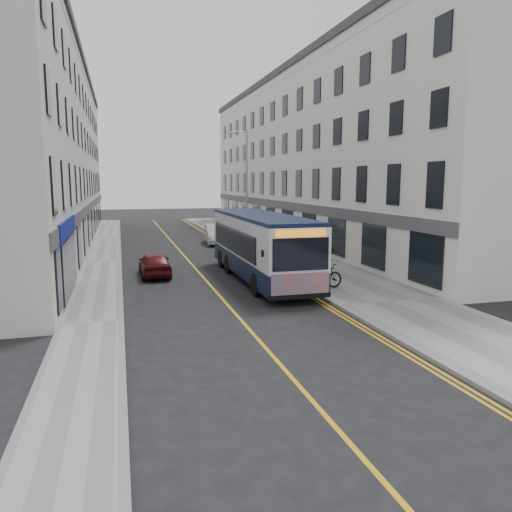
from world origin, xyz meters
TOP-DOWN VIEW (x-y plane):
  - ground at (0.00, 0.00)m, footprint 140.00×140.00m
  - pavement_east at (6.25, 12.00)m, footprint 4.50×64.00m
  - pavement_west at (-5.00, 12.00)m, footprint 2.00×64.00m
  - kerb_east at (4.00, 12.00)m, footprint 0.18×64.00m
  - kerb_west at (-4.00, 12.00)m, footprint 0.18×64.00m
  - road_centre_line at (0.00, 12.00)m, footprint 0.12×64.00m
  - road_dbl_yellow_inner at (3.55, 12.00)m, footprint 0.10×64.00m
  - road_dbl_yellow_outer at (3.75, 12.00)m, footprint 0.10×64.00m
  - terrace_east at (11.50, 21.00)m, footprint 6.00×46.00m
  - terrace_west at (-9.00, 21.00)m, footprint 6.00×46.00m
  - streetlamp at (4.17, 14.00)m, footprint 1.32×0.18m
  - city_bus at (2.60, 4.76)m, footprint 2.56×10.98m
  - bicycle at (4.40, 1.60)m, footprint 2.18×1.02m
  - pedestrian_near at (7.03, 10.17)m, footprint 0.80×0.65m
  - pedestrian_far at (7.96, 14.14)m, footprint 0.99×0.81m
  - car_white at (3.20, 19.24)m, footprint 2.00×4.65m
  - car_maroon at (-2.29, 7.14)m, footprint 1.53×3.70m

SIDE VIEW (x-z plane):
  - ground at x=0.00m, z-range 0.00..0.00m
  - road_centre_line at x=0.00m, z-range 0.00..0.01m
  - road_dbl_yellow_inner at x=3.55m, z-range 0.00..0.01m
  - road_dbl_yellow_outer at x=3.75m, z-range 0.00..0.01m
  - pavement_east at x=6.25m, z-range 0.00..0.12m
  - pavement_west at x=-5.00m, z-range 0.00..0.12m
  - kerb_east at x=4.00m, z-range 0.00..0.13m
  - kerb_west at x=-4.00m, z-range 0.00..0.13m
  - car_maroon at x=-2.29m, z-range 0.00..1.26m
  - bicycle at x=4.40m, z-range 0.12..1.22m
  - car_white at x=3.20m, z-range 0.00..1.49m
  - pedestrian_far at x=7.96m, z-range 0.12..1.98m
  - pedestrian_near at x=7.03m, z-range 0.12..2.02m
  - city_bus at x=2.60m, z-range 0.15..3.34m
  - streetlamp at x=4.17m, z-range 0.38..8.38m
  - terrace_east at x=11.50m, z-range 0.00..13.00m
  - terrace_west at x=-9.00m, z-range 0.00..13.00m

